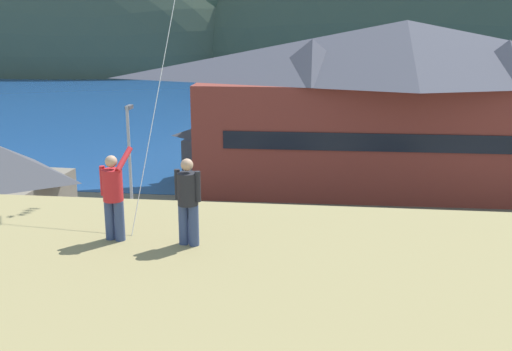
# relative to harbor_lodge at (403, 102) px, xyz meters

# --- Properties ---
(ground_plane) EXTENTS (600.00, 600.00, 0.00)m
(ground_plane) POSITION_rel_harbor_lodge_xyz_m (-9.92, -21.50, -5.91)
(ground_plane) COLOR #66604C
(parking_lot_pad) EXTENTS (40.00, 20.00, 0.10)m
(parking_lot_pad) POSITION_rel_harbor_lodge_xyz_m (-9.92, -16.50, -5.86)
(parking_lot_pad) COLOR gray
(parking_lot_pad) RESTS_ON ground
(bay_water) EXTENTS (360.00, 84.00, 0.03)m
(bay_water) POSITION_rel_harbor_lodge_xyz_m (-9.92, 38.50, -5.89)
(bay_water) COLOR navy
(bay_water) RESTS_ON ground
(far_hill_west_ridge) EXTENTS (97.50, 45.57, 63.37)m
(far_hill_west_ridge) POSITION_rel_harbor_lodge_xyz_m (-64.71, 91.39, -5.91)
(far_hill_west_ridge) COLOR #42513D
(far_hill_west_ridge) RESTS_ON ground
(far_hill_east_peak) EXTENTS (80.29, 50.15, 73.81)m
(far_hill_east_peak) POSITION_rel_harbor_lodge_xyz_m (-48.78, 99.45, -5.91)
(far_hill_east_peak) COLOR #334733
(far_hill_east_peak) RESTS_ON ground
(far_hill_center_saddle) EXTENTS (120.68, 66.75, 75.00)m
(far_hill_center_saddle) POSITION_rel_harbor_lodge_xyz_m (21.60, 95.99, -5.91)
(far_hill_center_saddle) COLOR #3D4C38
(far_hill_center_saddle) RESTS_ON ground
(harbor_lodge) EXTENTS (28.56, 10.10, 11.17)m
(harbor_lodge) POSITION_rel_harbor_lodge_xyz_m (0.00, 0.00, 0.00)
(harbor_lodge) COLOR brown
(harbor_lodge) RESTS_ON ground
(storage_shed_waterside) EXTENTS (5.48, 4.42, 4.55)m
(storage_shed_waterside) POSITION_rel_harbor_lodge_xyz_m (-12.16, 0.16, -3.55)
(storage_shed_waterside) COLOR #474C56
(storage_shed_waterside) RESTS_ON ground
(wharf_dock) EXTENTS (3.20, 14.96, 0.70)m
(wharf_dock) POSITION_rel_harbor_lodge_xyz_m (-12.21, 12.88, -5.56)
(wharf_dock) COLOR #70604C
(wharf_dock) RESTS_ON ground
(moored_boat_wharfside) EXTENTS (2.51, 6.01, 2.16)m
(moored_boat_wharfside) POSITION_rel_harbor_lodge_xyz_m (-15.45, 15.89, -5.18)
(moored_boat_wharfside) COLOR silver
(moored_boat_wharfside) RESTS_ON ground
(moored_boat_outer_mooring) EXTENTS (1.92, 5.97, 2.16)m
(moored_boat_outer_mooring) POSITION_rel_harbor_lodge_xyz_m (-8.93, 8.99, -5.18)
(moored_boat_outer_mooring) COLOR navy
(moored_boat_outer_mooring) RESTS_ON ground
(parked_car_corner_spot) EXTENTS (4.28, 2.21, 1.82)m
(parked_car_corner_spot) POSITION_rel_harbor_lodge_xyz_m (-8.11, -16.09, -4.84)
(parked_car_corner_spot) COLOR black
(parked_car_corner_spot) RESTS_ON parking_lot_pad
(parked_car_front_row_silver) EXTENTS (4.26, 2.17, 1.82)m
(parked_car_front_row_silver) POSITION_rel_harbor_lodge_xyz_m (0.75, -15.97, -4.84)
(parked_car_front_row_silver) COLOR black
(parked_car_front_row_silver) RESTS_ON parking_lot_pad
(parked_car_front_row_red) EXTENTS (4.26, 2.18, 1.82)m
(parked_car_front_row_red) POSITION_rel_harbor_lodge_xyz_m (-7.59, -20.72, -4.84)
(parked_car_front_row_red) COLOR slate
(parked_car_front_row_red) RESTS_ON parking_lot_pad
(parked_car_mid_row_near) EXTENTS (4.31, 2.28, 1.82)m
(parked_car_mid_row_near) POSITION_rel_harbor_lodge_xyz_m (-13.47, -21.34, -4.84)
(parked_car_mid_row_near) COLOR black
(parked_car_mid_row_near) RESTS_ON parking_lot_pad
(parked_car_front_row_end) EXTENTS (4.25, 2.15, 1.82)m
(parked_car_front_row_end) POSITION_rel_harbor_lodge_xyz_m (0.46, -21.11, -4.84)
(parked_car_front_row_end) COLOR #9EA3A8
(parked_car_front_row_end) RESTS_ON parking_lot_pad
(parking_light_pole) EXTENTS (0.24, 0.78, 6.82)m
(parking_light_pole) POSITION_rel_harbor_lodge_xyz_m (-15.14, -10.95, -1.86)
(parking_light_pole) COLOR #ADADB2
(parking_light_pole) RESTS_ON parking_lot_pad
(person_kite_flyer) EXTENTS (0.60, 0.62, 1.86)m
(person_kite_flyer) POSITION_rel_harbor_lodge_xyz_m (-9.06, -30.01, 2.03)
(person_kite_flyer) COLOR #384770
(person_kite_flyer) RESTS_ON grassy_hill_foreground
(person_companion) EXTENTS (0.54, 0.40, 1.74)m
(person_companion) POSITION_rel_harbor_lodge_xyz_m (-7.52, -30.11, 2.01)
(person_companion) COLOR #384770
(person_companion) RESTS_ON grassy_hill_foreground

